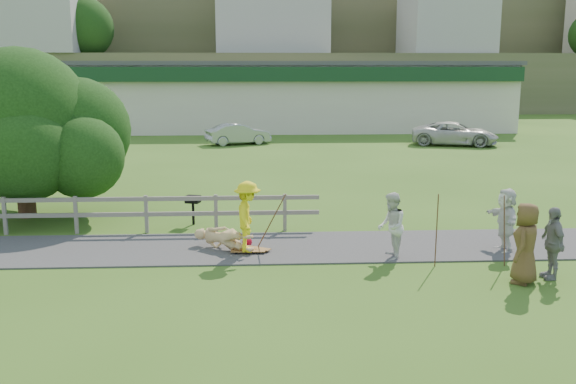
% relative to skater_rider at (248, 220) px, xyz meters
% --- Properties ---
extents(ground, '(260.00, 260.00, 0.00)m').
position_rel_skater_rider_xyz_m(ground, '(-0.94, -0.93, -0.90)').
color(ground, '#375F1B').
rests_on(ground, ground).
extents(path, '(34.00, 3.00, 0.04)m').
position_rel_skater_rider_xyz_m(path, '(-0.94, 0.57, -0.88)').
color(path, '#37373A').
rests_on(path, ground).
extents(fence, '(15.05, 0.10, 1.10)m').
position_rel_skater_rider_xyz_m(fence, '(-5.56, 2.37, -0.18)').
color(fence, slate).
rests_on(fence, ground).
extents(strip_mall, '(32.50, 10.75, 5.10)m').
position_rel_skater_rider_xyz_m(strip_mall, '(3.06, 34.01, 1.67)').
color(strip_mall, beige).
rests_on(strip_mall, ground).
extents(hillside, '(220.00, 67.00, 47.50)m').
position_rel_skater_rider_xyz_m(hillside, '(-0.94, 90.37, 13.51)').
color(hillside, '#48512F').
rests_on(hillside, ground).
extents(skater_rider, '(0.69, 1.18, 1.81)m').
position_rel_skater_rider_xyz_m(skater_rider, '(0.00, 0.00, 0.00)').
color(skater_rider, yellow).
rests_on(skater_rider, ground).
extents(skater_fallen, '(1.47, 1.69, 0.66)m').
position_rel_skater_rider_xyz_m(skater_fallen, '(-0.63, 0.38, -0.57)').
color(skater_fallen, tan).
rests_on(skater_fallen, ground).
extents(spectator_a, '(0.73, 0.89, 1.69)m').
position_rel_skater_rider_xyz_m(spectator_a, '(3.56, -0.58, -0.06)').
color(spectator_a, silver).
rests_on(spectator_a, ground).
extents(spectator_b, '(0.41, 0.97, 1.66)m').
position_rel_skater_rider_xyz_m(spectator_b, '(6.88, -2.22, -0.07)').
color(spectator_b, gray).
rests_on(spectator_b, ground).
extents(spectator_c, '(0.98, 1.06, 1.82)m').
position_rel_skater_rider_xyz_m(spectator_c, '(6.14, -2.50, 0.00)').
color(spectator_c, brown).
rests_on(spectator_c, ground).
extents(spectator_d, '(0.51, 1.56, 1.68)m').
position_rel_skater_rider_xyz_m(spectator_d, '(6.66, -0.04, -0.07)').
color(spectator_d, silver).
rests_on(spectator_d, ground).
extents(car_silver, '(4.15, 2.61, 1.29)m').
position_rel_skater_rider_xyz_m(car_silver, '(-0.79, 23.63, -0.26)').
color(car_silver, '#9C9FA3').
rests_on(car_silver, ground).
extents(car_white, '(5.59, 3.73, 1.42)m').
position_rel_skater_rider_xyz_m(car_white, '(12.39, 22.49, -0.19)').
color(car_white, beige).
rests_on(car_white, ground).
extents(tree, '(7.09, 7.09, 4.08)m').
position_rel_skater_rider_xyz_m(tree, '(-7.10, 4.61, 1.14)').
color(tree, black).
rests_on(tree, ground).
extents(bbq, '(0.49, 0.42, 0.90)m').
position_rel_skater_rider_xyz_m(bbq, '(-1.69, 3.28, -0.46)').
color(bbq, black).
rests_on(bbq, ground).
extents(longboard_rider, '(0.89, 0.24, 0.10)m').
position_rel_skater_rider_xyz_m(longboard_rider, '(0.00, 0.00, -0.85)').
color(longboard_rider, olive).
rests_on(longboard_rider, ground).
extents(longboard_fallen, '(0.87, 0.64, 0.10)m').
position_rel_skater_rider_xyz_m(longboard_fallen, '(0.17, 0.28, -0.85)').
color(longboard_fallen, olive).
rests_on(longboard_fallen, ground).
extents(helmet, '(0.27, 0.27, 0.27)m').
position_rel_skater_rider_xyz_m(helmet, '(-0.03, 0.73, -0.77)').
color(helmet, '#B50A21').
rests_on(helmet, ground).
extents(pole_rider, '(0.03, 0.03, 1.68)m').
position_rel_skater_rider_xyz_m(pole_rider, '(0.60, 0.40, -0.06)').
color(pole_rider, '#553222').
rests_on(pole_rider, ground).
extents(pole_spec_left, '(0.03, 0.03, 1.78)m').
position_rel_skater_rider_xyz_m(pole_spec_left, '(4.51, -1.21, -0.02)').
color(pole_spec_left, '#553222').
rests_on(pole_spec_left, ground).
extents(pole_spec_right, '(0.03, 0.03, 1.75)m').
position_rel_skater_rider_xyz_m(pole_spec_right, '(6.14, -1.28, -0.03)').
color(pole_spec_right, '#553222').
rests_on(pole_spec_right, ground).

